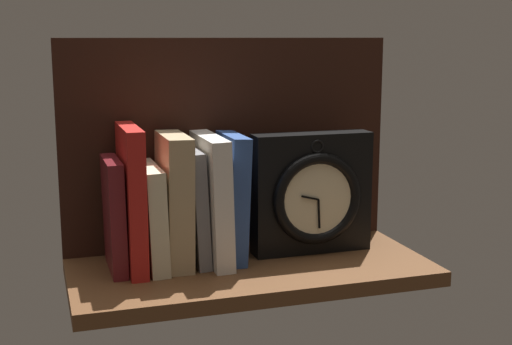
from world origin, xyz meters
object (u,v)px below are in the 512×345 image
(book_gray_chess, at_px, (195,206))
(book_white_catcher, at_px, (212,199))
(book_blue_modern, at_px, (231,197))
(book_red_requiem, at_px, (132,198))
(book_maroon_dawkins, at_px, (114,215))
(framed_clock, at_px, (313,194))
(book_cream_twain, at_px, (152,217))
(book_tan_shortstories, at_px, (174,200))

(book_gray_chess, xyz_separation_m, book_white_catcher, (0.03, 0.00, 0.01))
(book_gray_chess, height_order, book_blue_modern, book_blue_modern)
(book_red_requiem, bearing_deg, book_gray_chess, 0.00)
(book_maroon_dawkins, distance_m, book_gray_chess, 0.14)
(framed_clock, bearing_deg, book_cream_twain, 178.69)
(book_maroon_dawkins, height_order, framed_clock, framed_clock)
(book_tan_shortstories, bearing_deg, book_maroon_dawkins, 180.00)
(book_maroon_dawkins, relative_size, book_blue_modern, 0.86)
(book_red_requiem, height_order, book_white_catcher, book_red_requiem)
(book_white_catcher, height_order, book_blue_modern, same)
(book_maroon_dawkins, xyz_separation_m, book_cream_twain, (0.06, 0.00, -0.01))
(book_red_requiem, relative_size, book_gray_chess, 1.22)
(book_white_catcher, bearing_deg, book_cream_twain, 180.00)
(book_maroon_dawkins, xyz_separation_m, book_red_requiem, (0.03, 0.00, 0.03))
(book_red_requiem, bearing_deg, framed_clock, -1.18)
(book_red_requiem, distance_m, book_gray_chess, 0.11)
(book_maroon_dawkins, bearing_deg, book_white_catcher, 0.00)
(book_cream_twain, bearing_deg, book_tan_shortstories, 0.00)
(book_red_requiem, relative_size, framed_clock, 1.11)
(book_maroon_dawkins, height_order, book_cream_twain, book_maroon_dawkins)
(book_tan_shortstories, bearing_deg, book_blue_modern, 0.00)
(book_tan_shortstories, bearing_deg, book_white_catcher, 0.00)
(book_red_requiem, relative_size, book_cream_twain, 1.39)
(book_gray_chess, height_order, framed_clock, framed_clock)
(book_cream_twain, height_order, book_white_catcher, book_white_catcher)
(book_cream_twain, height_order, book_gray_chess, book_gray_chess)
(framed_clock, bearing_deg, book_white_catcher, 177.95)
(book_cream_twain, xyz_separation_m, book_tan_shortstories, (0.04, 0.00, 0.03))
(book_maroon_dawkins, bearing_deg, book_blue_modern, 0.00)
(book_tan_shortstories, distance_m, book_gray_chess, 0.04)
(book_cream_twain, bearing_deg, book_white_catcher, 0.00)
(book_maroon_dawkins, relative_size, book_gray_chess, 0.95)
(book_red_requiem, bearing_deg, book_maroon_dawkins, 180.00)
(book_gray_chess, xyz_separation_m, book_blue_modern, (0.06, 0.00, 0.01))
(book_cream_twain, height_order, book_tan_shortstories, book_tan_shortstories)
(framed_clock, bearing_deg, book_red_requiem, 178.82)
(book_white_catcher, bearing_deg, book_red_requiem, 180.00)
(book_red_requiem, height_order, framed_clock, book_red_requiem)
(book_blue_modern, bearing_deg, book_cream_twain, 180.00)
(book_cream_twain, relative_size, book_tan_shortstories, 0.78)
(book_white_catcher, distance_m, book_blue_modern, 0.03)
(book_cream_twain, relative_size, framed_clock, 0.80)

